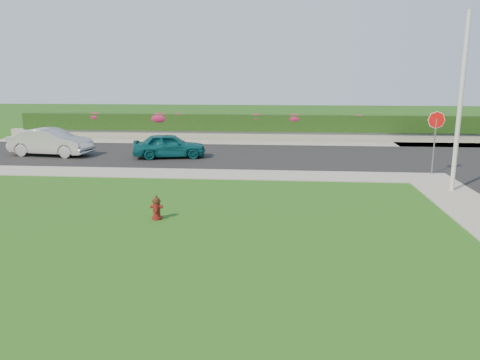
# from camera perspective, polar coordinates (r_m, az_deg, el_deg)

# --- Properties ---
(ground) EXTENTS (120.00, 120.00, 0.00)m
(ground) POSITION_cam_1_polar(r_m,az_deg,el_deg) (11.57, 0.63, -8.68)
(ground) COLOR black
(ground) RESTS_ON ground
(street_far) EXTENTS (26.00, 8.00, 0.04)m
(street_far) POSITION_cam_1_polar(r_m,az_deg,el_deg) (25.77, -8.08, 3.10)
(street_far) COLOR black
(street_far) RESTS_ON ground
(sidewalk_far) EXTENTS (24.00, 2.00, 0.04)m
(sidewalk_far) POSITION_cam_1_polar(r_m,az_deg,el_deg) (21.31, -13.72, 0.89)
(sidewalk_far) COLOR gray
(sidewalk_far) RESTS_ON ground
(curb_corner) EXTENTS (2.00, 2.00, 0.04)m
(curb_corner) POSITION_cam_1_polar(r_m,az_deg,el_deg) (21.11, 21.96, 0.22)
(curb_corner) COLOR gray
(curb_corner) RESTS_ON ground
(sidewalk_beyond) EXTENTS (34.00, 2.00, 0.04)m
(sidewalk_beyond) POSITION_cam_1_polar(r_m,az_deg,el_deg) (30.10, 1.55, 4.57)
(sidewalk_beyond) COLOR gray
(sidewalk_beyond) RESTS_ON ground
(retaining_wall) EXTENTS (34.00, 0.40, 0.60)m
(retaining_wall) POSITION_cam_1_polar(r_m,az_deg,el_deg) (31.55, 1.72, 5.44)
(retaining_wall) COLOR gray
(retaining_wall) RESTS_ON ground
(hedge) EXTENTS (32.00, 0.90, 1.10)m
(hedge) POSITION_cam_1_polar(r_m,az_deg,el_deg) (31.56, 1.74, 7.00)
(hedge) COLOR black
(hedge) RESTS_ON retaining_wall
(fire_hydrant) EXTENTS (0.37, 0.35, 0.73)m
(fire_hydrant) POSITION_cam_1_polar(r_m,az_deg,el_deg) (14.19, -10.14, -3.38)
(fire_hydrant) COLOR #500D0C
(fire_hydrant) RESTS_ON ground
(sedan_teal) EXTENTS (3.96, 2.29, 1.27)m
(sedan_teal) POSITION_cam_1_polar(r_m,az_deg,el_deg) (24.60, -8.60, 4.18)
(sedan_teal) COLOR #0B525A
(sedan_teal) RESTS_ON street_far
(sedan_silver) EXTENTS (4.53, 2.07, 1.44)m
(sedan_silver) POSITION_cam_1_polar(r_m,az_deg,el_deg) (26.97, -22.07, 4.31)
(sedan_silver) COLOR #B0B2B8
(sedan_silver) RESTS_ON street_far
(utility_pole) EXTENTS (0.16, 0.16, 6.42)m
(utility_pole) POSITION_cam_1_polar(r_m,az_deg,el_deg) (18.65, 25.26, 8.36)
(utility_pole) COLOR silver
(utility_pole) RESTS_ON ground
(stop_sign) EXTENTS (0.75, 0.09, 2.75)m
(stop_sign) POSITION_cam_1_polar(r_m,az_deg,el_deg) (21.71, 22.76, 5.93)
(stop_sign) COLOR slate
(stop_sign) RESTS_ON ground
(flower_clump_a) EXTENTS (1.20, 0.77, 0.60)m
(flower_clump_a) POSITION_cam_1_polar(r_m,az_deg,el_deg) (33.86, -17.19, 7.36)
(flower_clump_a) COLOR #AF1E4D
(flower_clump_a) RESTS_ON hedge
(flower_clump_b) EXTENTS (1.49, 0.95, 0.74)m
(flower_clump_b) POSITION_cam_1_polar(r_m,az_deg,el_deg) (32.45, -9.77, 7.43)
(flower_clump_b) COLOR #AF1E4D
(flower_clump_b) RESTS_ON hedge
(flower_clump_c) EXTENTS (1.02, 0.66, 0.51)m
(flower_clump_c) POSITION_cam_1_polar(r_m,az_deg,el_deg) (32.13, -7.52, 7.62)
(flower_clump_c) COLOR #AF1E4D
(flower_clump_c) RESTS_ON hedge
(flower_clump_d) EXTENTS (1.11, 0.72, 0.56)m
(flower_clump_d) POSITION_cam_1_polar(r_m,az_deg,el_deg) (31.42, 1.98, 7.57)
(flower_clump_d) COLOR #AF1E4D
(flower_clump_d) RESTS_ON hedge
(flower_clump_e) EXTENTS (1.27, 0.81, 0.63)m
(flower_clump_e) POSITION_cam_1_polar(r_m,az_deg,el_deg) (31.39, 6.64, 7.44)
(flower_clump_e) COLOR #AF1E4D
(flower_clump_e) RESTS_ON hedge
(flower_clump_f) EXTENTS (1.03, 0.67, 0.52)m
(flower_clump_f) POSITION_cam_1_polar(r_m,az_deg,el_deg) (31.76, 14.17, 7.29)
(flower_clump_f) COLOR #AF1E4D
(flower_clump_f) RESTS_ON hedge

